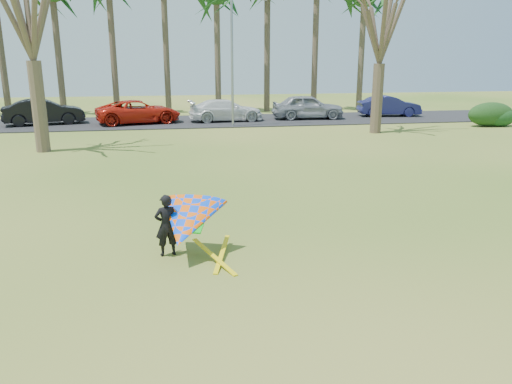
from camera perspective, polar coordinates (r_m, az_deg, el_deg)
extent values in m
plane|color=#285A13|center=(10.97, 1.83, -8.28)|extent=(100.00, 100.00, 0.00)
cube|color=black|center=(35.17, -6.56, 8.03)|extent=(46.00, 7.00, 0.06)
cylinder|color=#46392A|center=(42.55, -27.19, 14.73)|extent=(0.48, 0.48, 10.40)
cylinder|color=#4E3F2E|center=(41.60, -21.65, 14.37)|extent=(0.48, 0.48, 9.00)
cylinder|color=brown|center=(41.03, -16.03, 15.32)|extent=(0.48, 0.48, 9.70)
cylinder|color=#4D3F2E|center=(40.85, -10.26, 16.15)|extent=(0.48, 0.48, 10.40)
cylinder|color=#4D402E|center=(41.04, -4.42, 15.35)|extent=(0.48, 0.48, 9.00)
cylinder|color=#453929|center=(41.64, 1.28, 15.87)|extent=(0.48, 0.48, 9.70)
cylinder|color=brown|center=(42.60, 6.78, 16.23)|extent=(0.48, 0.48, 10.40)
cylinder|color=brown|center=(43.89, 11.94, 15.07)|extent=(0.48, 0.48, 9.00)
cylinder|color=#4B3C2D|center=(25.64, -23.57, 8.89)|extent=(0.64, 0.64, 4.20)
cylinder|color=#46362A|center=(30.44, 13.68, 10.32)|extent=(0.64, 0.64, 3.99)
cylinder|color=gray|center=(32.10, -2.75, 14.54)|extent=(0.16, 0.16, 8.00)
ellipsoid|color=#153413|center=(35.90, 25.24, 8.04)|extent=(3.10, 1.41, 1.55)
ellipsoid|color=#143716|center=(36.07, 26.18, 7.65)|extent=(2.10, 0.99, 1.17)
imported|color=black|center=(35.83, -23.10, 8.44)|extent=(5.30, 2.90, 1.66)
imported|color=red|center=(34.50, -13.28, 8.92)|extent=(5.98, 3.81, 1.54)
imported|color=white|center=(34.86, -3.46, 9.31)|extent=(5.22, 2.40, 1.48)
imported|color=gray|center=(36.26, 5.93, 9.68)|extent=(5.15, 2.30, 1.72)
imported|color=#1A1B4E|center=(39.05, 14.95, 9.48)|extent=(4.71, 2.11, 1.50)
imported|color=black|center=(11.39, -10.22, -3.77)|extent=(0.59, 0.46, 1.43)
cone|color=#0543F8|center=(11.11, -7.93, -3.41)|extent=(2.13, 2.39, 2.02)
cube|color=#0CBF19|center=(11.05, -7.28, -3.76)|extent=(0.62, 0.60, 0.24)
cube|color=yellow|center=(11.11, -4.83, -7.93)|extent=(0.85, 1.66, 0.28)
cube|color=yellow|center=(11.31, -3.91, -7.48)|extent=(0.56, 1.76, 0.22)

